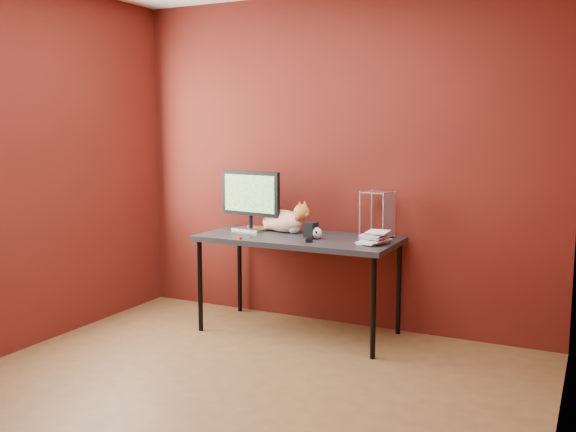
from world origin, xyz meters
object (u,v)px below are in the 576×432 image
at_px(book_stack, 367,171).
at_px(skull_mug, 316,233).
at_px(speaker, 311,231).
at_px(cat, 284,221).
at_px(monitor, 250,198).
at_px(desk, 299,243).

bearing_deg(book_stack, skull_mug, -177.43).
bearing_deg(skull_mug, speaker, -174.56).
height_order(cat, speaker, cat).
bearing_deg(cat, skull_mug, -11.99).
bearing_deg(monitor, speaker, -5.20).
distance_m(monitor, book_stack, 1.05).
relative_size(monitor, cat, 0.98).
relative_size(desk, book_stack, 1.47).
height_order(desk, cat, cat).
bearing_deg(skull_mug, cat, 158.15).
height_order(desk, skull_mug, skull_mug).
relative_size(monitor, skull_mug, 6.18).
xyz_separation_m(desk, monitor, (-0.47, 0.09, 0.32)).
height_order(desk, speaker, speaker).
bearing_deg(monitor, cat, 17.67).
height_order(monitor, speaker, monitor).
xyz_separation_m(desk, book_stack, (0.54, -0.03, 0.56)).
bearing_deg(book_stack, monitor, 173.23).
bearing_deg(skull_mug, book_stack, 7.80).
xyz_separation_m(desk, cat, (-0.20, 0.14, 0.14)).
xyz_separation_m(cat, book_stack, (0.74, -0.17, 0.42)).
xyz_separation_m(monitor, speaker, (0.59, -0.14, -0.21)).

